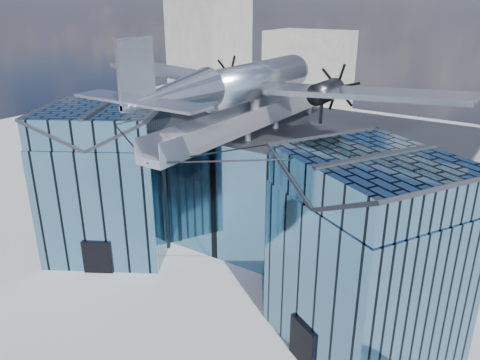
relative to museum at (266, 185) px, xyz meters
The scene contains 5 objects.
ground_plane 8.03m from the museum, 90.00° to the right, with size 120.00×120.00×0.00m, color gray.
museum is the anchor object (origin of this frame).
bg_towers 44.92m from the museum, 88.14° to the left, with size 77.00×24.50×26.00m.
tree_plaza_w 21.83m from the museum, 168.49° to the right, with size 3.60×3.60×4.82m.
tree_side_w 25.61m from the museum, behind, with size 3.64×3.64×4.94m.
Camera 1 is at (17.15, -24.02, 19.34)m, focal length 35.00 mm.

